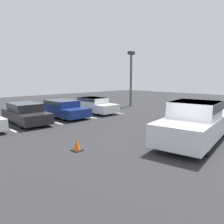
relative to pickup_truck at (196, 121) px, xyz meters
name	(u,v)px	position (x,y,z in m)	size (l,w,h in m)	color
ground_plane	(192,151)	(-1.47, -0.55, -0.91)	(60.00, 60.00, 0.00)	#2D2D30
stall_stripe_b	(3,126)	(-5.34, 9.51, -0.91)	(0.12, 4.34, 0.01)	white
stall_stripe_c	(46,120)	(-2.54, 9.51, -0.91)	(0.12, 4.34, 0.01)	white
stall_stripe_d	(79,115)	(0.27, 9.51, -0.91)	(0.12, 4.34, 0.01)	white
stall_stripe_e	(105,111)	(3.07, 9.51, -0.91)	(0.12, 4.34, 0.01)	white
pickup_truck	(196,121)	(0.00, 0.00, 0.00)	(6.11, 2.97, 1.85)	silver
parked_sedan_b	(25,112)	(-3.96, 9.42, -0.24)	(1.96, 4.59, 1.28)	#232326
parked_sedan_c	(62,108)	(-1.11, 9.64, -0.25)	(1.92, 4.57, 1.24)	navy
parked_sedan_d	(93,105)	(1.81, 9.61, -0.25)	(1.71, 4.41, 1.25)	silver
light_post	(131,74)	(7.14, 10.16, 2.26)	(0.70, 0.36, 5.41)	#515156
traffic_cone	(77,145)	(-4.74, 2.67, -0.69)	(0.41, 0.41, 0.49)	black
wheel_stop_curb	(55,111)	(-0.43, 11.99, -0.84)	(1.76, 0.20, 0.14)	#B7B2A8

